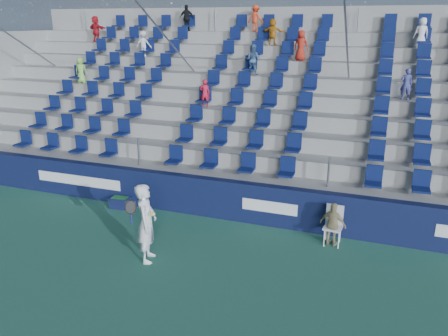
% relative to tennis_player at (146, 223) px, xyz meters
% --- Properties ---
extents(ground, '(70.00, 70.00, 0.00)m').
position_rel_tennis_player_xyz_m(ground, '(0.87, -0.22, -1.00)').
color(ground, '#2D6952').
rests_on(ground, ground).
extents(sponsor_wall, '(24.00, 0.32, 1.20)m').
position_rel_tennis_player_xyz_m(sponsor_wall, '(0.87, 2.93, -0.40)').
color(sponsor_wall, '#10173D').
rests_on(sponsor_wall, ground).
extents(grandstand, '(24.00, 8.17, 6.63)m').
position_rel_tennis_player_xyz_m(grandstand, '(0.86, 8.03, 1.14)').
color(grandstand, gray).
rests_on(grandstand, ground).
extents(tennis_player, '(0.74, 0.84, 1.99)m').
position_rel_tennis_player_xyz_m(tennis_player, '(0.00, 0.00, 0.00)').
color(tennis_player, white).
rests_on(tennis_player, ground).
extents(line_judge_chair, '(0.50, 0.52, 1.05)m').
position_rel_tennis_player_xyz_m(line_judge_chair, '(4.19, 2.44, -0.40)').
color(line_judge_chair, white).
rests_on(line_judge_chair, ground).
extents(line_judge, '(0.75, 0.45, 1.19)m').
position_rel_tennis_player_xyz_m(line_judge, '(4.19, 2.28, -0.40)').
color(line_judge, tan).
rests_on(line_judge, ground).
extents(ball_bin, '(0.64, 0.45, 0.35)m').
position_rel_tennis_player_xyz_m(ball_bin, '(-2.40, 2.53, -0.81)').
color(ball_bin, '#10173C').
rests_on(ball_bin, ground).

